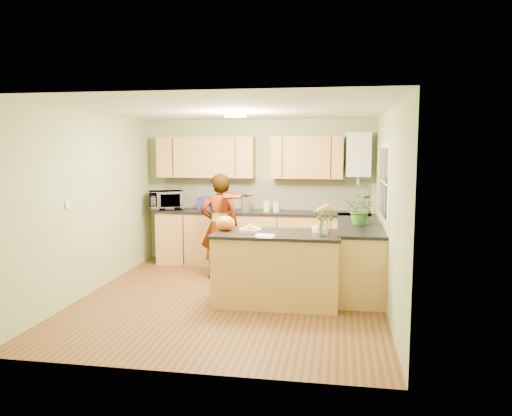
# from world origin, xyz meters

# --- Properties ---
(floor) EXTENTS (4.50, 4.50, 0.00)m
(floor) POSITION_xyz_m (0.00, 0.00, 0.00)
(floor) COLOR #513417
(floor) RESTS_ON ground
(ceiling) EXTENTS (4.00, 4.50, 0.02)m
(ceiling) POSITION_xyz_m (0.00, 0.00, 2.50)
(ceiling) COLOR silver
(ceiling) RESTS_ON wall_back
(wall_back) EXTENTS (4.00, 0.02, 2.50)m
(wall_back) POSITION_xyz_m (0.00, 2.25, 1.25)
(wall_back) COLOR #8D9F72
(wall_back) RESTS_ON floor
(wall_front) EXTENTS (4.00, 0.02, 2.50)m
(wall_front) POSITION_xyz_m (0.00, -2.25, 1.25)
(wall_front) COLOR #8D9F72
(wall_front) RESTS_ON floor
(wall_left) EXTENTS (0.02, 4.50, 2.50)m
(wall_left) POSITION_xyz_m (-2.00, 0.00, 1.25)
(wall_left) COLOR #8D9F72
(wall_left) RESTS_ON floor
(wall_right) EXTENTS (0.02, 4.50, 2.50)m
(wall_right) POSITION_xyz_m (2.00, 0.00, 1.25)
(wall_right) COLOR #8D9F72
(wall_right) RESTS_ON floor
(back_counter) EXTENTS (3.64, 0.62, 0.94)m
(back_counter) POSITION_xyz_m (0.10, 1.95, 0.47)
(back_counter) COLOR tan
(back_counter) RESTS_ON floor
(right_counter) EXTENTS (0.62, 2.24, 0.94)m
(right_counter) POSITION_xyz_m (1.70, 0.85, 0.47)
(right_counter) COLOR tan
(right_counter) RESTS_ON floor
(splashback) EXTENTS (3.60, 0.02, 0.52)m
(splashback) POSITION_xyz_m (0.10, 2.23, 1.20)
(splashback) COLOR white
(splashback) RESTS_ON back_counter
(upper_cabinets) EXTENTS (3.20, 0.34, 0.70)m
(upper_cabinets) POSITION_xyz_m (-0.18, 2.08, 1.85)
(upper_cabinets) COLOR tan
(upper_cabinets) RESTS_ON wall_back
(boiler) EXTENTS (0.40, 0.30, 0.86)m
(boiler) POSITION_xyz_m (1.70, 2.09, 1.90)
(boiler) COLOR white
(boiler) RESTS_ON wall_back
(window_right) EXTENTS (0.01, 1.30, 1.05)m
(window_right) POSITION_xyz_m (1.99, 0.60, 1.55)
(window_right) COLOR white
(window_right) RESTS_ON wall_right
(light_switch) EXTENTS (0.02, 0.09, 0.09)m
(light_switch) POSITION_xyz_m (-1.99, -0.60, 1.30)
(light_switch) COLOR white
(light_switch) RESTS_ON wall_left
(ceiling_lamp) EXTENTS (0.30, 0.30, 0.07)m
(ceiling_lamp) POSITION_xyz_m (0.00, 0.30, 2.46)
(ceiling_lamp) COLOR #FFEABF
(ceiling_lamp) RESTS_ON ceiling
(peninsula_island) EXTENTS (1.62, 0.83, 0.93)m
(peninsula_island) POSITION_xyz_m (0.62, -0.08, 0.47)
(peninsula_island) COLOR tan
(peninsula_island) RESTS_ON floor
(fruit_dish) EXTENTS (0.28, 0.28, 0.10)m
(fruit_dish) POSITION_xyz_m (0.27, -0.08, 0.97)
(fruit_dish) COLOR #F4E9C3
(fruit_dish) RESTS_ON peninsula_island
(orange_bowl) EXTENTS (0.22, 0.22, 0.13)m
(orange_bowl) POSITION_xyz_m (1.17, 0.07, 0.99)
(orange_bowl) COLOR #F4E9C3
(orange_bowl) RESTS_ON peninsula_island
(flower_vase) EXTENTS (0.24, 0.24, 0.45)m
(flower_vase) POSITION_xyz_m (1.22, -0.26, 1.23)
(flower_vase) COLOR silver
(flower_vase) RESTS_ON peninsula_island
(orange_bag) EXTENTS (0.28, 0.25, 0.19)m
(orange_bag) POSITION_xyz_m (-0.07, -0.03, 1.03)
(orange_bag) COLOR orange
(orange_bag) RESTS_ON peninsula_island
(papers) EXTENTS (0.20, 0.27, 0.01)m
(papers) POSITION_xyz_m (0.52, -0.38, 0.94)
(papers) COLOR silver
(papers) RESTS_ON peninsula_island
(violinist) EXTENTS (0.68, 0.54, 1.63)m
(violinist) POSITION_xyz_m (-0.41, 1.01, 0.81)
(violinist) COLOR tan
(violinist) RESTS_ON floor
(violin) EXTENTS (0.68, 0.59, 0.17)m
(violin) POSITION_xyz_m (-0.21, 0.79, 1.30)
(violin) COLOR #531405
(violin) RESTS_ON violinist
(microwave) EXTENTS (0.69, 0.59, 0.32)m
(microwave) POSITION_xyz_m (-1.60, 1.94, 1.10)
(microwave) COLOR white
(microwave) RESTS_ON back_counter
(blue_box) EXTENTS (0.30, 0.24, 0.22)m
(blue_box) POSITION_xyz_m (-0.87, 1.98, 1.05)
(blue_box) COLOR navy
(blue_box) RESTS_ON back_counter
(kettle) EXTENTS (0.17, 0.17, 0.32)m
(kettle) POSITION_xyz_m (-0.18, 1.99, 1.07)
(kettle) COLOR silver
(kettle) RESTS_ON back_counter
(jar_cream) EXTENTS (0.15, 0.15, 0.18)m
(jar_cream) POSITION_xyz_m (0.19, 1.95, 1.03)
(jar_cream) COLOR #F4E9C3
(jar_cream) RESTS_ON back_counter
(jar_white) EXTENTS (0.12, 0.12, 0.16)m
(jar_white) POSITION_xyz_m (0.35, 1.95, 1.02)
(jar_white) COLOR white
(jar_white) RESTS_ON back_counter
(potted_plant) EXTENTS (0.49, 0.45, 0.44)m
(potted_plant) POSITION_xyz_m (1.70, 0.67, 1.16)
(potted_plant) COLOR #356F25
(potted_plant) RESTS_ON right_counter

